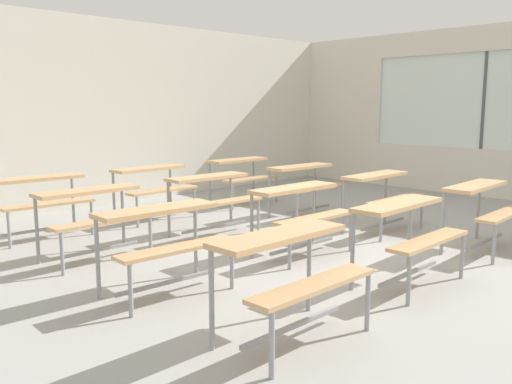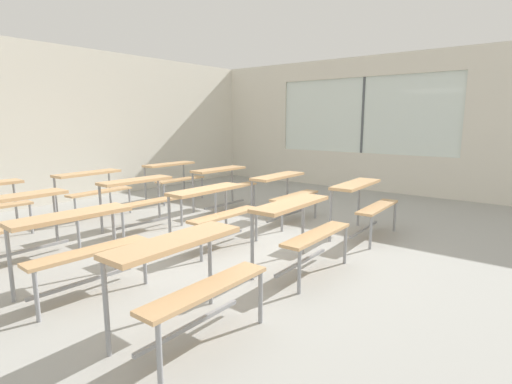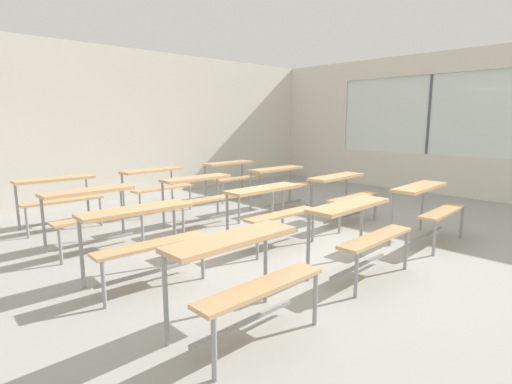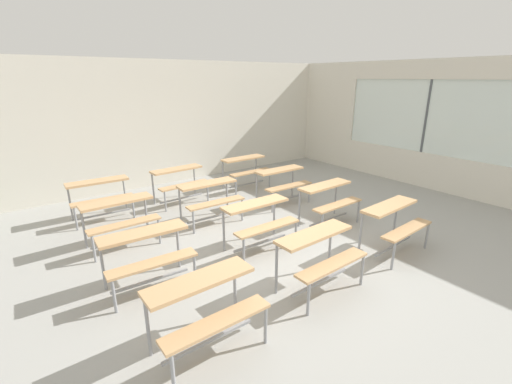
{
  "view_description": "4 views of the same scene",
  "coord_description": "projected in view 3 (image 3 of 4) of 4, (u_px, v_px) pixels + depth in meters",
  "views": [
    {
      "loc": [
        -4.63,
        -3.6,
        1.61
      ],
      "look_at": [
        -0.29,
        0.84,
        0.62
      ],
      "focal_mm": 37.99,
      "sensor_mm": 36.0,
      "label": 1
    },
    {
      "loc": [
        -3.8,
        -3.3,
        1.6
      ],
      "look_at": [
        0.71,
        0.24,
        0.56
      ],
      "focal_mm": 28.0,
      "sensor_mm": 36.0,
      "label": 2
    },
    {
      "loc": [
        -3.8,
        -3.3,
        1.6
      ],
      "look_at": [
        0.63,
        1.36,
        0.43
      ],
      "focal_mm": 28.0,
      "sensor_mm": 36.0,
      "label": 3
    },
    {
      "loc": [
        -3.24,
        -3.73,
        2.6
      ],
      "look_at": [
        0.17,
        0.82,
        0.69
      ],
      "focal_mm": 24.11,
      "sensor_mm": 36.0,
      "label": 4
    }
  ],
  "objects": [
    {
      "name": "desk_bench_r3c2",
      "position": [
        232.0,
        171.0,
        8.14
      ],
      "size": [
        1.1,
        0.6,
        0.74
      ],
      "rotation": [
        0.0,
        0.0,
        0.01
      ],
      "color": "tan",
      "rests_on": "ground"
    },
    {
      "name": "desk_bench_r1c1",
      "position": [
        270.0,
        202.0,
        5.08
      ],
      "size": [
        1.11,
        0.6,
        0.74
      ],
      "rotation": [
        0.0,
        0.0,
        -0.01
      ],
      "color": "tan",
      "rests_on": "ground"
    },
    {
      "name": "desk_bench_r0c0",
      "position": [
        242.0,
        262.0,
        2.93
      ],
      "size": [
        1.1,
        0.6,
        0.74
      ],
      "rotation": [
        0.0,
        0.0,
        0.01
      ],
      "color": "tan",
      "rests_on": "ground"
    },
    {
      "name": "desk_bench_r2c1",
      "position": [
        200.0,
        189.0,
        6.02
      ],
      "size": [
        1.12,
        0.62,
        0.74
      ],
      "rotation": [
        0.0,
        0.0,
        -0.03
      ],
      "color": "tan",
      "rests_on": "ground"
    },
    {
      "name": "desk_bench_r1c2",
      "position": [
        342.0,
        188.0,
        6.16
      ],
      "size": [
        1.11,
        0.61,
        0.74
      ],
      "rotation": [
        0.0,
        0.0,
        0.02
      ],
      "color": "tan",
      "rests_on": "ground"
    },
    {
      "name": "wall_back",
      "position": [
        128.0,
        124.0,
        8.16
      ],
      "size": [
        10.0,
        0.12,
        3.0
      ],
      "primitive_type": "cube",
      "color": "silver",
      "rests_on": "ground"
    },
    {
      "name": "desk_bench_r3c0",
      "position": [
        58.0,
        191.0,
        5.91
      ],
      "size": [
        1.12,
        0.63,
        0.74
      ],
      "rotation": [
        0.0,
        0.0,
        -0.04
      ],
      "color": "tan",
      "rests_on": "ground"
    },
    {
      "name": "desk_bench_r0c1",
      "position": [
        358.0,
        222.0,
        4.1
      ],
      "size": [
        1.11,
        0.61,
        0.74
      ],
      "rotation": [
        0.0,
        0.0,
        0.02
      ],
      "color": "tan",
      "rests_on": "ground"
    },
    {
      "name": "desk_bench_r2c2",
      "position": [
        281.0,
        178.0,
        7.15
      ],
      "size": [
        1.12,
        0.62,
        0.74
      ],
      "rotation": [
        0.0,
        0.0,
        -0.03
      ],
      "color": "tan",
      "rests_on": "ground"
    },
    {
      "name": "desk_bench_r0c2",
      "position": [
        427.0,
        200.0,
        5.22
      ],
      "size": [
        1.13,
        0.64,
        0.74
      ],
      "rotation": [
        0.0,
        0.0,
        0.05
      ],
      "color": "tan",
      "rests_on": "ground"
    },
    {
      "name": "desk_bench_r2c0",
      "position": [
        92.0,
        205.0,
        4.92
      ],
      "size": [
        1.1,
        0.6,
        0.74
      ],
      "rotation": [
        0.0,
        0.0,
        0.01
      ],
      "color": "tan",
      "rests_on": "ground"
    },
    {
      "name": "ground",
      "position": [
        293.0,
        246.0,
        5.22
      ],
      "size": [
        10.0,
        9.0,
        0.05
      ],
      "primitive_type": "cube",
      "color": "#9E9E99"
    },
    {
      "name": "wall_right",
      "position": [
        459.0,
        127.0,
        8.25
      ],
      "size": [
        0.12,
        9.0,
        3.0
      ],
      "color": "silver",
      "rests_on": "ground"
    },
    {
      "name": "desk_bench_r1c0",
      "position": [
        141.0,
        228.0,
        3.88
      ],
      "size": [
        1.13,
        0.64,
        0.74
      ],
      "rotation": [
        0.0,
        0.0,
        -0.05
      ],
      "color": "tan",
      "rests_on": "ground"
    },
    {
      "name": "desk_bench_r3c1",
      "position": [
        156.0,
        180.0,
        6.96
      ],
      "size": [
        1.13,
        0.65,
        0.74
      ],
      "rotation": [
        0.0,
        0.0,
        0.05
      ],
      "color": "tan",
      "rests_on": "ground"
    }
  ]
}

